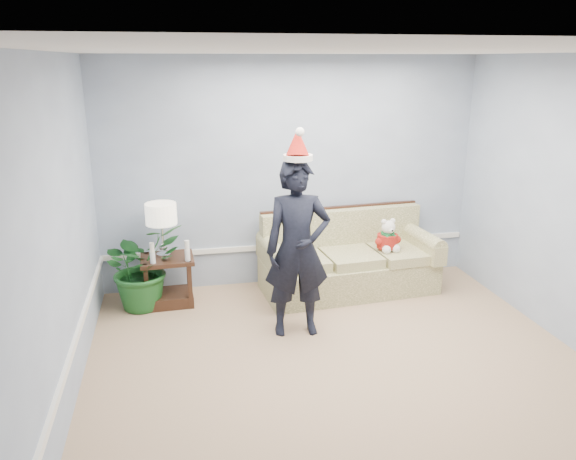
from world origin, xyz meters
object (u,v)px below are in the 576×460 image
at_px(side_table, 169,286).
at_px(man, 298,249).
at_px(table_lamp, 161,216).
at_px(teddy_bear, 388,239).
at_px(houseplant, 142,266).
at_px(sofa, 347,262).

relative_size(side_table, man, 0.33).
xyz_separation_m(table_lamp, teddy_bear, (2.56, -0.17, -0.38)).
xyz_separation_m(man, teddy_bear, (1.27, 0.83, -0.24)).
xyz_separation_m(table_lamp, houseplant, (-0.24, -0.07, -0.54)).
bearing_deg(sofa, table_lamp, 174.11).
xyz_separation_m(sofa, houseplant, (-2.36, -0.02, 0.14)).
bearing_deg(sofa, side_table, 175.44).
height_order(table_lamp, houseplant, table_lamp).
distance_m(side_table, man, 1.71).
bearing_deg(table_lamp, teddy_bear, -3.84).
relative_size(side_table, table_lamp, 0.97).
height_order(sofa, side_table, sofa).
bearing_deg(houseplant, man, -31.30).
height_order(man, teddy_bear, man).
bearing_deg(man, side_table, 146.36).
bearing_deg(side_table, sofa, 0.11).
xyz_separation_m(side_table, table_lamp, (-0.03, 0.05, 0.80)).
bearing_deg(table_lamp, houseplant, -164.17).
relative_size(sofa, teddy_bear, 5.28).
bearing_deg(sofa, houseplant, 175.91).
height_order(table_lamp, man, man).
relative_size(side_table, teddy_bear, 1.49).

